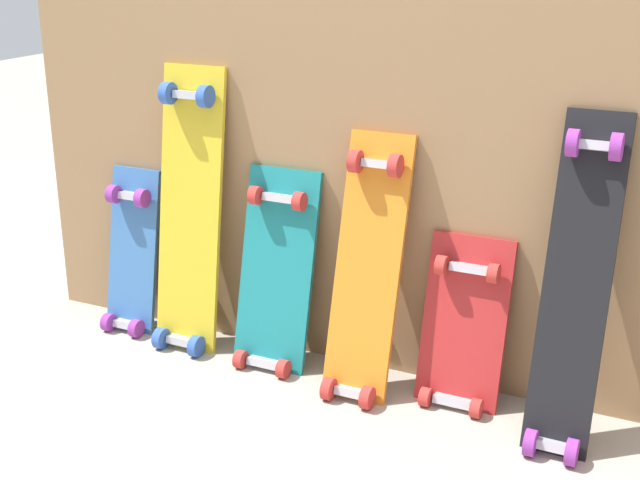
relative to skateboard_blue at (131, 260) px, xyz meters
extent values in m
plane|color=#A89E8E|center=(0.72, 0.02, -0.24)|extent=(12.00, 12.00, 0.00)
cube|color=#99724C|center=(0.72, 0.09, 0.50)|extent=(2.16, 0.04, 1.49)
cube|color=#386BAD|center=(0.00, 0.01, 0.00)|extent=(0.18, 0.13, 0.61)
cube|color=#B7B7BF|center=(0.00, -0.06, -0.21)|extent=(0.08, 0.04, 0.03)
cube|color=#B7B7BF|center=(0.00, 0.03, 0.22)|extent=(0.08, 0.04, 0.03)
cylinder|color=purple|center=(-0.06, -0.07, -0.21)|extent=(0.03, 0.06, 0.06)
cylinder|color=purple|center=(0.06, -0.07, -0.21)|extent=(0.03, 0.06, 0.06)
cylinder|color=purple|center=(-0.06, 0.01, 0.22)|extent=(0.03, 0.06, 0.06)
cylinder|color=purple|center=(0.06, 0.01, 0.22)|extent=(0.03, 0.06, 0.06)
cube|color=gold|center=(0.25, -0.01, 0.18)|extent=(0.22, 0.16, 0.96)
cube|color=#B7B7BF|center=(0.25, -0.09, -0.21)|extent=(0.10, 0.04, 0.03)
cube|color=#B7B7BF|center=(0.25, 0.03, 0.57)|extent=(0.10, 0.04, 0.03)
cylinder|color=#3359B2|center=(0.18, -0.11, -0.20)|extent=(0.03, 0.07, 0.07)
cylinder|color=#3359B2|center=(0.31, -0.11, -0.20)|extent=(0.03, 0.07, 0.07)
cylinder|color=#3359B2|center=(0.18, 0.01, 0.57)|extent=(0.03, 0.07, 0.07)
cylinder|color=#3359B2|center=(0.31, 0.01, 0.57)|extent=(0.03, 0.07, 0.07)
cube|color=#197A7F|center=(0.56, -0.01, 0.03)|extent=(0.24, 0.17, 0.67)
cube|color=#B7B7BF|center=(0.56, -0.10, -0.21)|extent=(0.11, 0.04, 0.03)
cube|color=#B7B7BF|center=(0.56, 0.02, 0.28)|extent=(0.11, 0.04, 0.03)
cylinder|color=red|center=(0.48, -0.11, -0.21)|extent=(0.03, 0.06, 0.06)
cylinder|color=red|center=(0.63, -0.11, -0.21)|extent=(0.03, 0.06, 0.06)
cylinder|color=red|center=(0.48, 0.00, 0.29)|extent=(0.03, 0.06, 0.06)
cylinder|color=red|center=(0.63, 0.00, 0.29)|extent=(0.03, 0.06, 0.06)
cube|color=orange|center=(0.87, -0.04, 0.10)|extent=(0.19, 0.24, 0.81)
cube|color=#B7B7BF|center=(0.87, -0.16, -0.21)|extent=(0.09, 0.04, 0.03)
cube|color=#B7B7BF|center=(0.87, 0.02, 0.42)|extent=(0.09, 0.04, 0.03)
cylinder|color=red|center=(0.81, -0.17, -0.21)|extent=(0.03, 0.07, 0.07)
cylinder|color=red|center=(0.93, -0.17, -0.21)|extent=(0.03, 0.07, 0.07)
cylinder|color=red|center=(0.81, 0.00, 0.43)|extent=(0.03, 0.07, 0.07)
cylinder|color=red|center=(0.93, 0.00, 0.43)|extent=(0.03, 0.07, 0.07)
cube|color=#B22626|center=(1.15, 0.00, -0.04)|extent=(0.24, 0.15, 0.55)
cube|color=#B7B7BF|center=(1.15, -0.07, -0.22)|extent=(0.11, 0.04, 0.03)
cube|color=#B7B7BF|center=(1.15, 0.02, 0.15)|extent=(0.11, 0.04, 0.03)
cylinder|color=red|center=(1.07, -0.09, -0.21)|extent=(0.03, 0.05, 0.05)
cylinder|color=red|center=(1.22, -0.09, -0.21)|extent=(0.03, 0.05, 0.05)
cylinder|color=red|center=(1.07, 0.00, 0.16)|extent=(0.03, 0.05, 0.05)
cylinder|color=red|center=(1.22, 0.00, 0.16)|extent=(0.03, 0.05, 0.05)
cube|color=black|center=(1.45, -0.06, 0.16)|extent=(0.17, 0.27, 0.92)
cube|color=#B7B7BF|center=(1.45, -0.19, -0.21)|extent=(0.08, 0.04, 0.03)
cube|color=#B7B7BF|center=(1.45, 0.02, 0.53)|extent=(0.08, 0.04, 0.03)
cylinder|color=purple|center=(1.40, -0.21, -0.20)|extent=(0.03, 0.07, 0.07)
cylinder|color=purple|center=(1.50, -0.21, -0.20)|extent=(0.03, 0.07, 0.07)
cylinder|color=purple|center=(1.40, 0.00, 0.54)|extent=(0.03, 0.07, 0.07)
cylinder|color=purple|center=(1.50, 0.00, 0.54)|extent=(0.03, 0.07, 0.07)
camera|label=1|loc=(1.74, -2.19, 1.03)|focal=48.92mm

